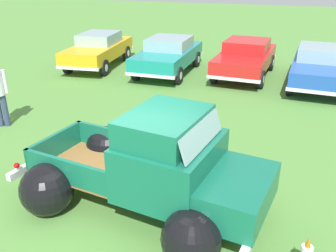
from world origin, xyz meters
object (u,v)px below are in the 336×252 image
object	(u,v)px
vintage_pickup_truck	(157,173)
show_car_1	(168,54)
show_car_0	(99,49)
show_car_2	(245,57)
show_car_3	(319,65)

from	to	relation	value
vintage_pickup_truck	show_car_1	world-z (taller)	vintage_pickup_truck
show_car_0	show_car_1	distance (m)	3.24
show_car_2	show_car_1	bearing A→B (deg)	-77.71
vintage_pickup_truck	show_car_0	world-z (taller)	vintage_pickup_truck
vintage_pickup_truck	show_car_0	distance (m)	10.86
show_car_2	show_car_3	distance (m)	2.76
show_car_1	show_car_0	bearing A→B (deg)	-91.69
show_car_1	show_car_2	size ratio (longest dim) A/B	0.99
vintage_pickup_truck	show_car_0	xyz separation A→B (m)	(-5.96, 9.08, 0.02)
show_car_0	show_car_2	xyz separation A→B (m)	(6.30, 0.36, 0.00)
show_car_0	show_car_2	size ratio (longest dim) A/B	1.03
show_car_2	vintage_pickup_truck	bearing A→B (deg)	1.67
vintage_pickup_truck	show_car_2	size ratio (longest dim) A/B	1.11
vintage_pickup_truck	show_car_0	bearing A→B (deg)	132.38
show_car_1	show_car_3	distance (m)	5.78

